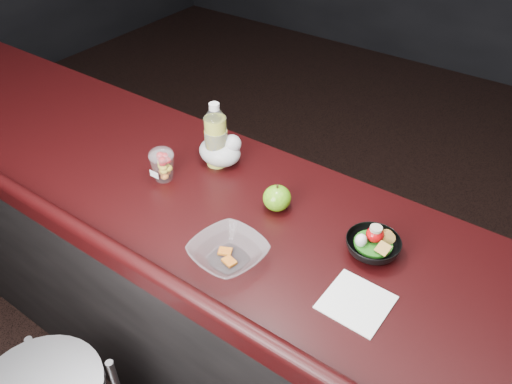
# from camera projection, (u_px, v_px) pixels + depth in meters

# --- Properties ---
(counter) EXTENTS (4.06, 0.71, 1.02)m
(counter) POSITION_uv_depth(u_px,v_px,m) (242.00, 313.00, 1.86)
(counter) COLOR black
(counter) RESTS_ON ground
(lemonade_bottle) EXTENTS (0.08, 0.08, 0.23)m
(lemonade_bottle) POSITION_uv_depth(u_px,v_px,m) (216.00, 139.00, 1.68)
(lemonade_bottle) COLOR gold
(lemonade_bottle) RESTS_ON counter
(fruit_cup) EXTENTS (0.08, 0.08, 0.12)m
(fruit_cup) POSITION_uv_depth(u_px,v_px,m) (162.00, 164.00, 1.64)
(fruit_cup) COLOR white
(fruit_cup) RESTS_ON counter
(green_apple) EXTENTS (0.09, 0.09, 0.09)m
(green_apple) POSITION_uv_depth(u_px,v_px,m) (277.00, 198.00, 1.53)
(green_apple) COLOR #35800E
(green_apple) RESTS_ON counter
(plastic_bag) EXTENTS (0.15, 0.13, 0.11)m
(plastic_bag) POSITION_uv_depth(u_px,v_px,m) (221.00, 151.00, 1.72)
(plastic_bag) COLOR silver
(plastic_bag) RESTS_ON counter
(snack_bowl) EXTENTS (0.20, 0.20, 0.08)m
(snack_bowl) POSITION_uv_depth(u_px,v_px,m) (372.00, 245.00, 1.39)
(snack_bowl) COLOR black
(snack_bowl) RESTS_ON counter
(takeout_bowl) EXTENTS (0.23, 0.23, 0.05)m
(takeout_bowl) POSITION_uv_depth(u_px,v_px,m) (228.00, 253.00, 1.37)
(takeout_bowl) COLOR silver
(takeout_bowl) RESTS_ON counter
(paper_napkin) EXTENTS (0.16, 0.16, 0.00)m
(paper_napkin) POSITION_uv_depth(u_px,v_px,m) (356.00, 302.00, 1.26)
(paper_napkin) COLOR white
(paper_napkin) RESTS_ON counter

